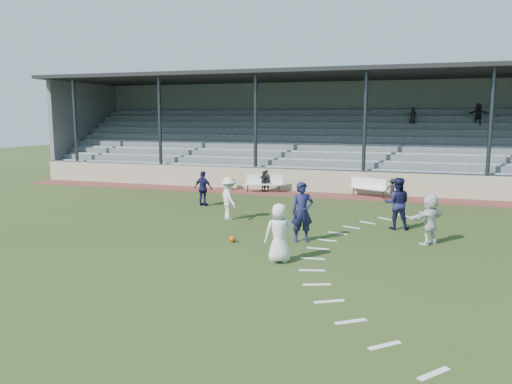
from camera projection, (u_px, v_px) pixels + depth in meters
ground at (233, 242)px, 16.51m from camera, size 90.00×90.00×0.00m
cinder_track at (303, 194)px, 26.38m from camera, size 34.00×2.00×0.02m
retaining_wall at (307, 181)px, 27.28m from camera, size 34.00×0.18×1.20m
bench_left at (264, 182)px, 27.07m from camera, size 2.04×0.90×0.95m
bench_right at (368, 186)px, 25.51m from camera, size 1.99×1.26×0.95m
trash_bin at (228, 183)px, 27.84m from camera, size 0.46×0.46×0.74m
football at (232, 239)px, 16.43m from camera, size 0.21×0.21×0.21m
player_white_lead at (279, 233)px, 14.09m from camera, size 0.98×0.84×1.70m
player_navy_lead at (302, 212)px, 16.38m from camera, size 0.86×0.74×1.99m
player_navy_mid at (397, 203)px, 18.23m from camera, size 0.99×0.80×1.91m
player_white_wing at (229, 198)px, 19.91m from camera, size 1.22×1.25×1.72m
player_navy_wing at (203, 188)px, 22.96m from camera, size 1.00×0.57×1.62m
player_white_back at (430, 219)px, 16.09m from camera, size 1.35×1.51×1.66m
sub_left_near at (266, 181)px, 27.09m from camera, size 0.45×0.30×1.22m
sub_left_far at (264, 181)px, 27.06m from camera, size 0.73×0.49×1.14m
sub_right at (392, 189)px, 24.82m from camera, size 0.68×0.42×1.02m
grandstand at (323, 146)px, 31.46m from camera, size 34.60×9.00×6.61m
penalty_arc at (359, 252)px, 15.25m from camera, size 3.89×14.63×0.01m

